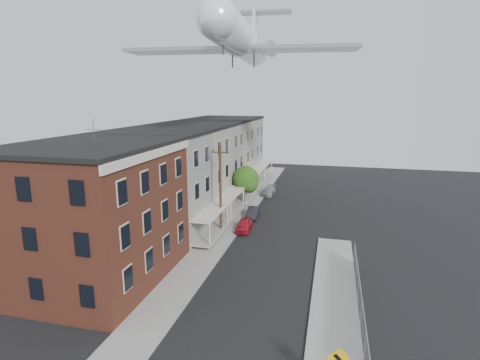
# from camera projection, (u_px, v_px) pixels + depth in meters

# --- Properties ---
(sidewalk_left) EXTENTS (3.00, 62.00, 0.12)m
(sidewalk_left) POSITION_uv_depth(u_px,v_px,m) (237.00, 216.00, 43.20)
(sidewalk_left) COLOR gray
(sidewalk_left) RESTS_ON ground
(sidewalk_right) EXTENTS (3.00, 26.00, 0.12)m
(sidewalk_right) POSITION_uv_depth(u_px,v_px,m) (334.00, 315.00, 23.55)
(sidewalk_right) COLOR gray
(sidewalk_right) RESTS_ON ground
(curb_left) EXTENTS (0.15, 62.00, 0.14)m
(curb_left) POSITION_uv_depth(u_px,v_px,m) (249.00, 217.00, 42.85)
(curb_left) COLOR gray
(curb_left) RESTS_ON ground
(curb_right) EXTENTS (0.15, 26.00, 0.14)m
(curb_right) POSITION_uv_depth(u_px,v_px,m) (311.00, 312.00, 23.89)
(curb_right) COLOR gray
(curb_right) RESTS_ON ground
(corner_building) EXTENTS (10.31, 12.30, 12.15)m
(corner_building) POSITION_uv_depth(u_px,v_px,m) (94.00, 212.00, 27.53)
(corner_building) COLOR #381812
(corner_building) RESTS_ON ground
(row_house_a) EXTENTS (11.98, 7.00, 10.30)m
(row_house_a) POSITION_uv_depth(u_px,v_px,m) (154.00, 184.00, 36.52)
(row_house_a) COLOR slate
(row_house_a) RESTS_ON ground
(row_house_b) EXTENTS (11.98, 7.00, 10.30)m
(row_house_b) POSITION_uv_depth(u_px,v_px,m) (182.00, 171.00, 43.15)
(row_house_b) COLOR #71675A
(row_house_b) RESTS_ON ground
(row_house_c) EXTENTS (11.98, 7.00, 10.30)m
(row_house_c) POSITION_uv_depth(u_px,v_px,m) (202.00, 161.00, 49.78)
(row_house_c) COLOR slate
(row_house_c) RESTS_ON ground
(row_house_d) EXTENTS (11.98, 7.00, 10.30)m
(row_house_d) POSITION_uv_depth(u_px,v_px,m) (218.00, 154.00, 56.41)
(row_house_d) COLOR #71675A
(row_house_d) RESTS_ON ground
(row_house_e) EXTENTS (11.98, 7.00, 10.30)m
(row_house_e) POSITION_uv_depth(u_px,v_px,m) (230.00, 148.00, 63.04)
(row_house_e) COLOR slate
(row_house_e) RESTS_ON ground
(chainlink_fence) EXTENTS (0.06, 18.06, 1.90)m
(chainlink_fence) POSITION_uv_depth(u_px,v_px,m) (361.00, 313.00, 22.04)
(chainlink_fence) COLOR gray
(chainlink_fence) RESTS_ON ground
(utility_pole) EXTENTS (1.80, 0.26, 9.00)m
(utility_pole) POSITION_uv_depth(u_px,v_px,m) (220.00, 189.00, 36.54)
(utility_pole) COLOR black
(utility_pole) RESTS_ON ground
(street_tree) EXTENTS (3.22, 3.20, 5.20)m
(street_tree) POSITION_uv_depth(u_px,v_px,m) (247.00, 180.00, 46.13)
(street_tree) COLOR black
(street_tree) RESTS_ON ground
(car_near) EXTENTS (1.60, 3.62, 1.21)m
(car_near) POSITION_uv_depth(u_px,v_px,m) (244.00, 225.00, 38.40)
(car_near) COLOR #AC1627
(car_near) RESTS_ON ground
(car_mid) EXTENTS (1.52, 3.65, 1.17)m
(car_mid) POSITION_uv_depth(u_px,v_px,m) (253.00, 212.00, 42.67)
(car_mid) COLOR black
(car_mid) RESTS_ON ground
(car_far) EXTENTS (1.73, 3.95, 1.13)m
(car_far) POSITION_uv_depth(u_px,v_px,m) (269.00, 191.00, 52.59)
(car_far) COLOR gray
(car_far) RESTS_ON ground
(airplane) EXTENTS (24.33, 27.78, 8.02)m
(airplane) POSITION_uv_depth(u_px,v_px,m) (243.00, 42.00, 40.55)
(airplane) COLOR white
(airplane) RESTS_ON ground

